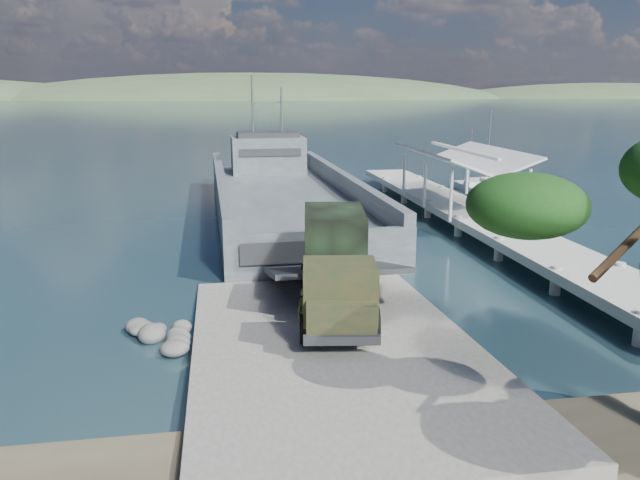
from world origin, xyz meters
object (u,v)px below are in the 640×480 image
(military_truck, at_px, (336,266))
(soldier, at_px, (306,322))
(landing_craft, at_px, (283,204))
(sailboat_far, at_px, (487,186))
(pier, at_px, (466,203))
(sailboat_near, at_px, (469,187))

(military_truck, relative_size, soldier, 5.10)
(landing_craft, bearing_deg, sailboat_far, 22.70)
(pier, relative_size, soldier, 25.55)
(pier, xyz_separation_m, sailboat_far, (7.93, 14.18, -1.19))
(pier, distance_m, landing_craft, 13.30)
(landing_craft, relative_size, military_truck, 4.37)
(sailboat_near, height_order, sailboat_far, sailboat_far)
(soldier, bearing_deg, sailboat_far, 50.50)
(pier, bearing_deg, sailboat_near, 66.42)
(pier, distance_m, military_truck, 20.87)
(landing_craft, distance_m, sailboat_far, 21.89)
(military_truck, xyz_separation_m, sailboat_far, (20.32, 30.95, -2.05))
(sailboat_near, relative_size, sailboat_far, 0.77)
(pier, height_order, military_truck, pier)
(military_truck, bearing_deg, sailboat_near, 67.34)
(soldier, xyz_separation_m, sailboat_far, (21.98, 34.04, -0.95))
(pier, height_order, landing_craft, landing_craft)
(soldier, relative_size, sailboat_far, 0.22)
(pier, relative_size, sailboat_near, 7.48)
(soldier, bearing_deg, landing_craft, 79.01)
(military_truck, distance_m, sailboat_near, 36.56)
(pier, relative_size, sailboat_far, 5.72)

